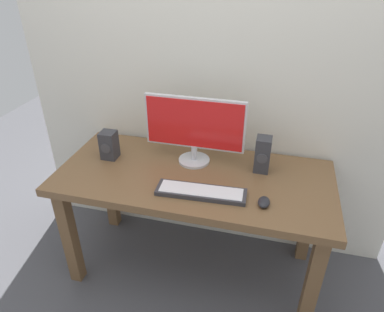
# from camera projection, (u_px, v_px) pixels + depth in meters

# --- Properties ---
(ground_plane) EXTENTS (6.00, 6.00, 0.00)m
(ground_plane) POSITION_uv_depth(u_px,v_px,m) (193.00, 266.00, 2.36)
(ground_plane) COLOR #4C4C51
(wall_back) EXTENTS (2.44, 0.04, 3.00)m
(wall_back) POSITION_uv_depth(u_px,v_px,m) (211.00, 23.00, 1.93)
(wall_back) COLOR silver
(wall_back) RESTS_ON ground_plane
(desk) EXTENTS (1.57, 0.71, 0.75)m
(desk) POSITION_uv_depth(u_px,v_px,m) (194.00, 189.00, 2.04)
(desk) COLOR brown
(desk) RESTS_ON ground_plane
(monitor) EXTENTS (0.59, 0.19, 0.40)m
(monitor) POSITION_uv_depth(u_px,v_px,m) (195.00, 127.00, 2.00)
(monitor) COLOR silver
(monitor) RESTS_ON desk
(keyboard_primary) EXTENTS (0.48, 0.15, 0.03)m
(keyboard_primary) POSITION_uv_depth(u_px,v_px,m) (201.00, 192.00, 1.82)
(keyboard_primary) COLOR #333338
(keyboard_primary) RESTS_ON desk
(mouse) EXTENTS (0.06, 0.09, 0.03)m
(mouse) POSITION_uv_depth(u_px,v_px,m) (264.00, 202.00, 1.74)
(mouse) COLOR #232328
(mouse) RESTS_ON desk
(speaker_right) EXTENTS (0.09, 0.10, 0.21)m
(speaker_right) POSITION_uv_depth(u_px,v_px,m) (263.00, 154.00, 1.97)
(speaker_right) COLOR #333338
(speaker_right) RESTS_ON desk
(speaker_left) EXTENTS (0.09, 0.09, 0.17)m
(speaker_left) POSITION_uv_depth(u_px,v_px,m) (109.00, 145.00, 2.10)
(speaker_left) COLOR #333338
(speaker_left) RESTS_ON desk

